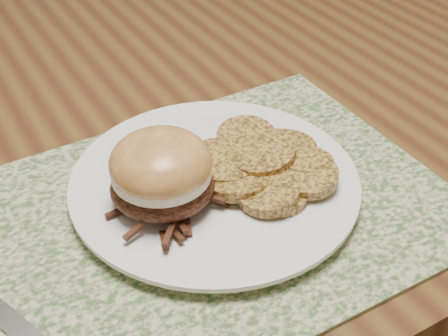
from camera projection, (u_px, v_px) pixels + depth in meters
The scene contains 5 objects.
dining_table at pixel (44, 168), 0.77m from camera, with size 1.50×0.90×0.75m.
placemat at pixel (206, 212), 0.58m from camera, with size 0.45×0.33×0.00m, color #416132.
dinner_plate at pixel (215, 184), 0.60m from camera, with size 0.26×0.26×0.02m, color white.
pork_sandwich at pixel (161, 173), 0.54m from camera, with size 0.12×0.12×0.07m.
roasted_potatoes at pixel (261, 165), 0.59m from camera, with size 0.16×0.16×0.03m.
Camera 1 is at (-0.11, -0.63, 1.14)m, focal length 50.00 mm.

